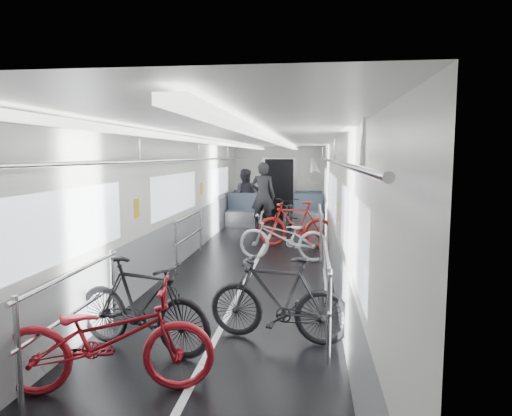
{
  "coord_description": "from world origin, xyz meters",
  "views": [
    {
      "loc": [
        1.09,
        -8.41,
        2.13
      ],
      "look_at": [
        0.0,
        0.51,
        1.09
      ],
      "focal_mm": 32.0,
      "sensor_mm": 36.0,
      "label": 1
    }
  ],
  "objects": [
    {
      "name": "car_shell",
      "position": [
        0.0,
        1.78,
        1.13
      ],
      "size": [
        3.02,
        14.01,
        2.41
      ],
      "color": "black",
      "rests_on": "ground"
    },
    {
      "name": "bike_left_near",
      "position": [
        -0.7,
        -4.69,
        0.5
      ],
      "size": [
        2.0,
        1.05,
        1.0
      ],
      "primitive_type": "imported",
      "rotation": [
        0.0,
        0.0,
        1.78
      ],
      "color": "maroon",
      "rests_on": "floor"
    },
    {
      "name": "bike_left_mid",
      "position": [
        -0.73,
        -3.8,
        0.52
      ],
      "size": [
        1.78,
        0.95,
        1.03
      ],
      "primitive_type": "imported",
      "rotation": [
        0.0,
        0.0,
        1.28
      ],
      "color": "black",
      "rests_on": "floor"
    },
    {
      "name": "bike_right_near",
      "position": [
        0.73,
        -3.35,
        0.5
      ],
      "size": [
        1.71,
        0.73,
        0.99
      ],
      "primitive_type": "imported",
      "rotation": [
        0.0,
        0.0,
        -1.74
      ],
      "color": "black",
      "rests_on": "floor"
    },
    {
      "name": "bike_right_mid",
      "position": [
        0.54,
        0.7,
        0.48
      ],
      "size": [
        1.91,
        0.85,
        0.97
      ],
      "primitive_type": "imported",
      "rotation": [
        0.0,
        0.0,
        -1.69
      ],
      "color": "silver",
      "rests_on": "floor"
    },
    {
      "name": "bike_right_far",
      "position": [
        0.73,
        2.07,
        0.54
      ],
      "size": [
        1.83,
        0.69,
        1.08
      ],
      "primitive_type": "imported",
      "rotation": [
        0.0,
        0.0,
        -1.68
      ],
      "color": "maroon",
      "rests_on": "floor"
    },
    {
      "name": "bike_aisle",
      "position": [
        0.48,
        4.42,
        0.48
      ],
      "size": [
        0.79,
        1.89,
        0.97
      ],
      "primitive_type": "imported",
      "rotation": [
        0.0,
        0.0,
        -0.08
      ],
      "color": "black",
      "rests_on": "floor"
    },
    {
      "name": "person_standing",
      "position": [
        -0.29,
        4.52,
        0.97
      ],
      "size": [
        0.74,
        0.52,
        1.94
      ],
      "primitive_type": "imported",
      "rotation": [
        0.0,
        0.0,
        3.06
      ],
      "color": "black",
      "rests_on": "floor"
    },
    {
      "name": "person_seated",
      "position": [
        -0.98,
        5.53,
        0.86
      ],
      "size": [
        0.84,
        0.65,
        1.71
      ],
      "primitive_type": "imported",
      "rotation": [
        0.0,
        0.0,
        3.14
      ],
      "color": "#28272E",
      "rests_on": "floor"
    }
  ]
}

